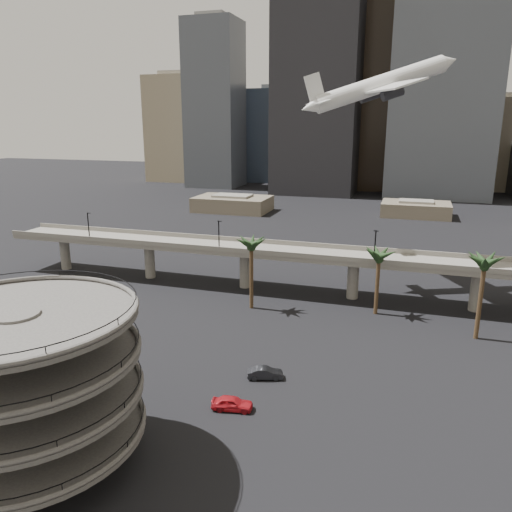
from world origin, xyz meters
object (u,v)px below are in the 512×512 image
(parking_ramp, at_px, (23,376))
(car_b, at_px, (265,373))
(airborne_jet, at_px, (380,85))
(overpass, at_px, (298,257))
(car_a, at_px, (232,403))

(parking_ramp, bearing_deg, car_b, 54.50)
(parking_ramp, relative_size, airborne_jet, 0.73)
(overpass, xyz_separation_m, car_b, (3.89, -35.32, -6.55))
(overpass, relative_size, car_b, 27.27)
(airborne_jet, distance_m, car_a, 69.90)
(airborne_jet, height_order, car_b, airborne_jet)
(airborne_jet, relative_size, car_b, 6.40)
(airborne_jet, xyz_separation_m, car_a, (-10.51, -56.87, -39.25))
(overpass, bearing_deg, car_a, -87.01)
(parking_ramp, xyz_separation_m, airborne_jet, (25.79, 72.20, 30.26))
(overpass, distance_m, airborne_jet, 37.56)
(parking_ramp, relative_size, car_a, 4.51)
(parking_ramp, relative_size, overpass, 0.17)
(airborne_jet, bearing_deg, overpass, -162.50)
(overpass, xyz_separation_m, airborne_jet, (12.79, 13.20, 32.75))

